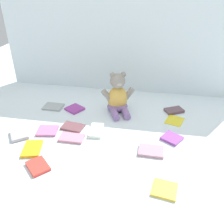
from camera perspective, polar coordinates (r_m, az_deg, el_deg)
The scene contains 17 objects.
ground_plane at distance 1.47m, azimuth 0.66°, elevation -1.46°, with size 3.20×3.20×0.00m, color silver.
backdrop_drape at distance 1.73m, azimuth 3.11°, elevation 15.78°, with size 1.74×0.03×0.69m, color white.
teddy_bear at distance 1.51m, azimuth 1.43°, elevation 3.48°, with size 0.21×0.21×0.25m.
book_case_0 at distance 1.05m, azimuth 12.28°, elevation -17.37°, with size 0.10×0.10×0.01m, color yellow.
book_case_1 at distance 1.22m, azimuth 9.17°, elevation -9.02°, with size 0.09×0.12×0.01m, color #AF7F92.
book_case_2 at distance 1.58m, azimuth -8.76°, elevation 0.75°, with size 0.10×0.09×0.01m, color #933692.
book_case_3 at distance 1.28m, azimuth -18.26°, elevation -8.21°, with size 0.08×0.13×0.02m, color orange.
book_case_4 at distance 1.17m, azimuth -17.04°, elevation -12.09°, with size 0.08×0.11×0.01m, color red.
book_case_5 at distance 1.33m, azimuth 13.90°, elevation -6.02°, with size 0.09×0.10×0.02m, color purple.
book_case_6 at distance 1.39m, azimuth -14.95°, elevation -4.27°, with size 0.10×0.11×0.01m, color #AD6497.
book_case_7 at distance 1.63m, azimuth -13.65°, elevation 1.22°, with size 0.10×0.12×0.01m, color #969B9C.
book_case_8 at distance 1.59m, azimuth 14.40°, elevation 0.36°, with size 0.07×0.11×0.02m, color brown.
book_case_9 at distance 1.34m, azimuth -3.72°, elevation -4.38°, with size 0.07×0.13×0.02m, color white.
book_case_10 at distance 1.31m, azimuth -9.45°, elevation -6.04°, with size 0.08×0.13×0.01m, color #BE778D.
book_case_11 at distance 1.49m, azimuth 14.51°, elevation -1.90°, with size 0.09×0.11×0.01m, color yellow.
book_case_12 at distance 1.39m, azimuth -9.23°, elevation -3.51°, with size 0.08×0.12×0.01m, color brown.
book_case_13 at distance 1.41m, azimuth -20.99°, elevation -4.96°, with size 0.09×0.11×0.02m, color #9C969F.
Camera 1 is at (0.20, -1.24, 0.77)m, focal length 38.83 mm.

